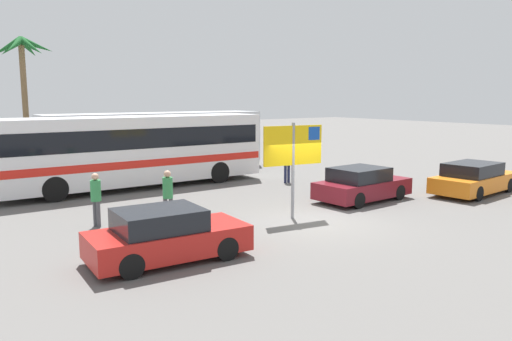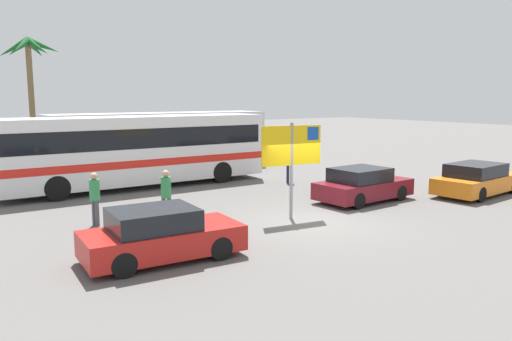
{
  "view_description": "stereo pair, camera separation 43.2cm",
  "coord_description": "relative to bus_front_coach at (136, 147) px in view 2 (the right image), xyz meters",
  "views": [
    {
      "loc": [
        -10.76,
        -11.61,
        4.03
      ],
      "look_at": [
        -0.1,
        3.26,
        1.3
      ],
      "focal_mm": 34.76,
      "sensor_mm": 36.0,
      "label": 1
    },
    {
      "loc": [
        -10.41,
        -11.86,
        4.03
      ],
      "look_at": [
        -0.1,
        3.26,
        1.3
      ],
      "focal_mm": 34.76,
      "sensor_mm": 36.0,
      "label": 2
    }
  ],
  "objects": [
    {
      "name": "pedestrian_near_sign",
      "position": [
        6.32,
        -3.06,
        -0.77
      ],
      "size": [
        0.32,
        0.32,
        1.72
      ],
      "rotation": [
        0.0,
        0.0,
        4.58
      ],
      "color": "#1E2347",
      "rests_on": "ground"
    },
    {
      "name": "car_maroon",
      "position": [
        6.1,
        -7.93,
        -1.15
      ],
      "size": [
        4.04,
        1.99,
        1.32
      ],
      "rotation": [
        0.0,
        0.0,
        0.05
      ],
      "color": "maroon",
      "rests_on": "ground"
    },
    {
      "name": "ground",
      "position": [
        2.43,
        -9.36,
        -1.78
      ],
      "size": [
        120.0,
        120.0,
        0.0
      ],
      "primitive_type": "plane",
      "color": "#605E5B"
    },
    {
      "name": "bus_front_coach",
      "position": [
        0.0,
        0.0,
        0.0
      ],
      "size": [
        11.95,
        2.65,
        3.17
      ],
      "color": "white",
      "rests_on": "ground"
    },
    {
      "name": "pedestrian_by_bus",
      "position": [
        -3.58,
        -5.81,
        -0.78
      ],
      "size": [
        0.32,
        0.32,
        1.7
      ],
      "rotation": [
        0.0,
        0.0,
        0.24
      ],
      "color": "#4C4C51",
      "rests_on": "ground"
    },
    {
      "name": "car_orange",
      "position": [
        10.97,
        -9.71,
        -1.15
      ],
      "size": [
        4.66,
        2.19,
        1.32
      ],
      "rotation": [
        0.0,
        0.0,
        0.09
      ],
      "color": "orange",
      "rests_on": "ground"
    },
    {
      "name": "palm_tree_seaside",
      "position": [
        -2.48,
        9.62,
        4.14
      ],
      "size": [
        3.39,
        3.14,
        7.36
      ],
      "color": "brown",
      "rests_on": "ground"
    },
    {
      "name": "ferry_sign",
      "position": [
        2.14,
        -8.53,
        0.54
      ],
      "size": [
        2.19,
        0.37,
        3.2
      ],
      "rotation": [
        0.0,
        0.0,
        -0.14
      ],
      "color": "gray",
      "rests_on": "ground"
    },
    {
      "name": "pedestrian_crossing_lot",
      "position": [
        -1.61,
        -6.78,
        -0.76
      ],
      "size": [
        0.32,
        0.32,
        1.73
      ],
      "rotation": [
        0.0,
        0.0,
        0.94
      ],
      "color": "#4C4C51",
      "rests_on": "ground"
    },
    {
      "name": "car_red",
      "position": [
        -3.23,
        -10.05,
        -1.15
      ],
      "size": [
        4.01,
        1.97,
        1.32
      ],
      "rotation": [
        0.0,
        0.0,
        -0.06
      ],
      "color": "red",
      "rests_on": "ground"
    },
    {
      "name": "bus_rear_coach",
      "position": [
        2.92,
        3.94,
        0.0
      ],
      "size": [
        11.95,
        2.65,
        3.17
      ],
      "color": "silver",
      "rests_on": "ground"
    }
  ]
}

